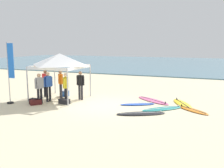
# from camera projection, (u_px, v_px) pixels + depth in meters

# --- Properties ---
(ground_plane) EXTENTS (80.00, 80.00, 0.00)m
(ground_plane) POSITION_uv_depth(u_px,v_px,m) (99.00, 105.00, 13.58)
(ground_plane) COLOR beige
(sea) EXTENTS (80.00, 36.00, 0.10)m
(sea) POSITION_uv_depth(u_px,v_px,m) (177.00, 63.00, 41.93)
(sea) COLOR #568499
(sea) RESTS_ON ground
(canopy_tent) EXTENTS (2.80, 2.80, 2.75)m
(canopy_tent) POSITION_uv_depth(u_px,v_px,m) (60.00, 60.00, 14.84)
(canopy_tent) COLOR #B7B7BC
(canopy_tent) RESTS_ON ground
(surfboard_blue) EXTENTS (1.92, 1.39, 0.19)m
(surfboard_blue) POSITION_uv_depth(u_px,v_px,m) (138.00, 104.00, 13.70)
(surfboard_blue) COLOR blue
(surfboard_blue) RESTS_ON ground
(surfboard_yellow) EXTENTS (1.60, 2.39, 0.19)m
(surfboard_yellow) POSITION_uv_depth(u_px,v_px,m) (182.00, 104.00, 13.81)
(surfboard_yellow) COLOR yellow
(surfboard_yellow) RESTS_ON ground
(surfboard_orange) EXTENTS (1.83, 1.66, 0.19)m
(surfboard_orange) POSITION_uv_depth(u_px,v_px,m) (193.00, 110.00, 12.49)
(surfboard_orange) COLOR orange
(surfboard_orange) RESTS_ON ground
(surfboard_black) EXTENTS (2.38, 1.68, 0.19)m
(surfboard_black) POSITION_uv_depth(u_px,v_px,m) (141.00, 113.00, 11.86)
(surfboard_black) COLOR black
(surfboard_black) RESTS_ON ground
(surfboard_teal) EXTENTS (2.14, 2.12, 0.19)m
(surfboard_teal) POSITION_uv_depth(u_px,v_px,m) (163.00, 109.00, 12.75)
(surfboard_teal) COLOR #19847F
(surfboard_teal) RESTS_ON ground
(surfboard_pink) EXTENTS (2.45, 2.06, 0.19)m
(surfboard_pink) POSITION_uv_depth(u_px,v_px,m) (153.00, 100.00, 14.62)
(surfboard_pink) COLOR pink
(surfboard_pink) RESTS_ON ground
(person_blue) EXTENTS (0.36, 0.50, 1.71)m
(person_blue) POSITION_uv_depth(u_px,v_px,m) (48.00, 85.00, 14.35)
(person_blue) COLOR black
(person_blue) RESTS_ON ground
(person_red) EXTENTS (0.54, 0.30, 1.71)m
(person_red) POSITION_uv_depth(u_px,v_px,m) (45.00, 81.00, 15.57)
(person_red) COLOR black
(person_red) RESTS_ON ground
(person_orange) EXTENTS (0.42, 0.41, 1.71)m
(person_orange) POSITION_uv_depth(u_px,v_px,m) (61.00, 82.00, 15.33)
(person_orange) COLOR #2D2D33
(person_orange) RESTS_ON ground
(person_black) EXTENTS (0.55, 0.26, 1.71)m
(person_black) POSITION_uv_depth(u_px,v_px,m) (80.00, 83.00, 14.81)
(person_black) COLOR #2D2D33
(person_black) RESTS_ON ground
(person_grey) EXTENTS (0.34, 0.52, 1.71)m
(person_grey) POSITION_uv_depth(u_px,v_px,m) (39.00, 86.00, 13.75)
(person_grey) COLOR black
(person_grey) RESTS_ON ground
(person_yellow) EXTENTS (0.32, 0.53, 1.71)m
(person_yellow) POSITION_uv_depth(u_px,v_px,m) (66.00, 86.00, 13.90)
(person_yellow) COLOR black
(person_yellow) RESTS_ON ground
(banner_flag) EXTENTS (0.60, 0.36, 3.40)m
(banner_flag) POSITION_uv_depth(u_px,v_px,m) (10.00, 76.00, 13.72)
(banner_flag) COLOR #99999E
(banner_flag) RESTS_ON ground
(gear_bag_near_tent) EXTENTS (0.62, 0.36, 0.28)m
(gear_bag_near_tent) POSITION_uv_depth(u_px,v_px,m) (35.00, 101.00, 13.96)
(gear_bag_near_tent) COLOR black
(gear_bag_near_tent) RESTS_ON ground
(gear_bag_by_pole) EXTENTS (0.63, 0.38, 0.28)m
(gear_bag_by_pole) POSITION_uv_depth(u_px,v_px,m) (64.00, 101.00, 13.90)
(gear_bag_by_pole) COLOR #232328
(gear_bag_by_pole) RESTS_ON ground
(gear_bag_on_sand) EXTENTS (0.62, 0.67, 0.28)m
(gear_bag_on_sand) POSITION_uv_depth(u_px,v_px,m) (36.00, 102.00, 13.72)
(gear_bag_on_sand) COLOR #4C1919
(gear_bag_on_sand) RESTS_ON ground
(cooler_box) EXTENTS (0.50, 0.36, 0.39)m
(cooler_box) POSITION_uv_depth(u_px,v_px,m) (65.00, 93.00, 15.95)
(cooler_box) COLOR #2D60B7
(cooler_box) RESTS_ON ground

